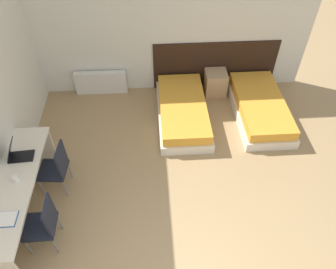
{
  "coord_description": "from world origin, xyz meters",
  "views": [
    {
      "loc": [
        -0.24,
        -1.31,
        4.41
      ],
      "look_at": [
        0.0,
        2.42,
        0.55
      ],
      "focal_mm": 35.0,
      "sensor_mm": 36.0,
      "label": 1
    }
  ],
  "objects_px": {
    "bed_near_door": "(260,108)",
    "nightstand": "(215,83)",
    "laptop": "(18,154)",
    "bed_near_window": "(183,111)",
    "chair_near_laptop": "(56,167)",
    "chair_near_notebook": "(44,223)"
  },
  "relations": [
    {
      "from": "bed_near_window",
      "to": "chair_near_laptop",
      "type": "height_order",
      "value": "chair_near_laptop"
    },
    {
      "from": "chair_near_notebook",
      "to": "laptop",
      "type": "distance_m",
      "value": 1.11
    },
    {
      "from": "bed_near_window",
      "to": "chair_near_laptop",
      "type": "relative_size",
      "value": 2.1
    },
    {
      "from": "nightstand",
      "to": "laptop",
      "type": "xyz_separation_m",
      "value": [
        -3.31,
        -2.25,
        0.57
      ]
    },
    {
      "from": "bed_near_door",
      "to": "laptop",
      "type": "distance_m",
      "value": 4.38
    },
    {
      "from": "nightstand",
      "to": "bed_near_door",
      "type": "bearing_deg",
      "value": -44.87
    },
    {
      "from": "bed_near_door",
      "to": "chair_near_laptop",
      "type": "xyz_separation_m",
      "value": [
        -3.6,
        -1.5,
        0.31
      ]
    },
    {
      "from": "laptop",
      "to": "chair_near_notebook",
      "type": "bearing_deg",
      "value": -67.67
    },
    {
      "from": "nightstand",
      "to": "bed_near_window",
      "type": "bearing_deg",
      "value": -135.13
    },
    {
      "from": "bed_near_window",
      "to": "nightstand",
      "type": "height_order",
      "value": "nightstand"
    },
    {
      "from": "nightstand",
      "to": "chair_near_notebook",
      "type": "bearing_deg",
      "value": -131.65
    },
    {
      "from": "chair_near_laptop",
      "to": "chair_near_notebook",
      "type": "bearing_deg",
      "value": -85.38
    },
    {
      "from": "laptop",
      "to": "nightstand",
      "type": "bearing_deg",
      "value": 30.02
    },
    {
      "from": "nightstand",
      "to": "laptop",
      "type": "distance_m",
      "value": 4.05
    },
    {
      "from": "bed_near_door",
      "to": "chair_near_notebook",
      "type": "relative_size",
      "value": 2.1
    },
    {
      "from": "chair_near_notebook",
      "to": "chair_near_laptop",
      "type": "bearing_deg",
      "value": 89.4
    },
    {
      "from": "bed_near_door",
      "to": "nightstand",
      "type": "bearing_deg",
      "value": 135.13
    },
    {
      "from": "bed_near_window",
      "to": "laptop",
      "type": "bearing_deg",
      "value": -149.7
    },
    {
      "from": "bed_near_window",
      "to": "bed_near_door",
      "type": "bearing_deg",
      "value": 0.0
    },
    {
      "from": "chair_near_laptop",
      "to": "laptop",
      "type": "bearing_deg",
      "value": -175.96
    },
    {
      "from": "bed_near_door",
      "to": "nightstand",
      "type": "xyz_separation_m",
      "value": [
        -0.76,
        0.75,
        0.07
      ]
    },
    {
      "from": "chair_near_laptop",
      "to": "chair_near_notebook",
      "type": "height_order",
      "value": "same"
    }
  ]
}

